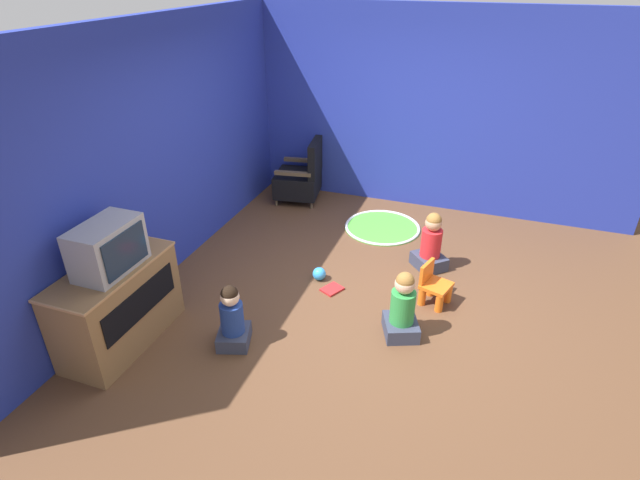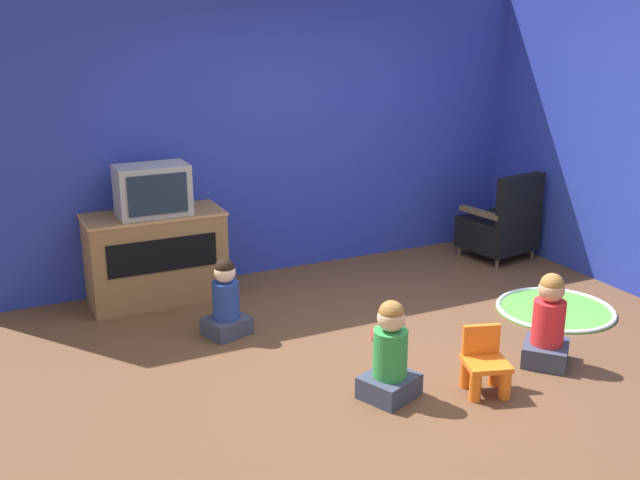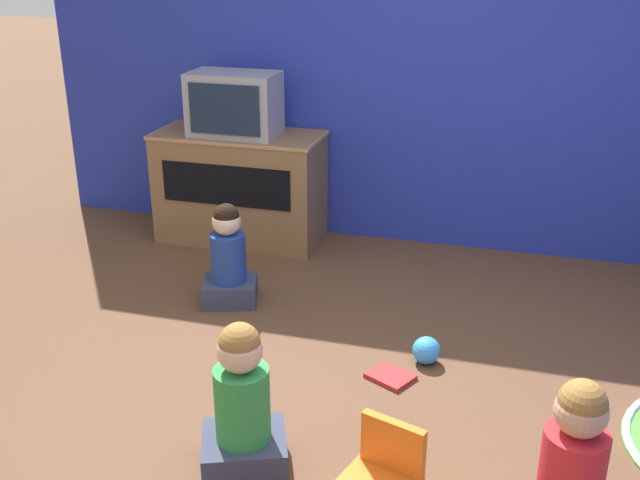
{
  "view_description": "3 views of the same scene",
  "coord_description": "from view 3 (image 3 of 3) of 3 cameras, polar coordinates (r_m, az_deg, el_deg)",
  "views": [
    {
      "loc": [
        -4.24,
        -1.09,
        3.09
      ],
      "look_at": [
        -0.52,
        0.25,
        0.88
      ],
      "focal_mm": 28.0,
      "sensor_mm": 36.0,
      "label": 1
    },
    {
      "loc": [
        -2.85,
        -4.37,
        2.48
      ],
      "look_at": [
        -0.62,
        0.27,
        0.88
      ],
      "focal_mm": 42.0,
      "sensor_mm": 36.0,
      "label": 2
    },
    {
      "loc": [
        0.51,
        -2.93,
        2.09
      ],
      "look_at": [
        -0.43,
        0.35,
        0.69
      ],
      "focal_mm": 42.0,
      "sensor_mm": 36.0,
      "label": 3
    }
  ],
  "objects": [
    {
      "name": "wall_back",
      "position": [
        5.23,
        7.98,
        13.83
      ],
      "size": [
        5.56,
        0.12,
        2.67
      ],
      "color": "#23339E",
      "rests_on": "ground_plane"
    },
    {
      "name": "child_watching_left",
      "position": [
        3.15,
        -5.92,
        -12.61
      ],
      "size": [
        0.44,
        0.41,
        0.68
      ],
      "rotation": [
        0.0,
        0.0,
        0.38
      ],
      "color": "#33384C",
      "rests_on": "ground_plane"
    },
    {
      "name": "toy_ball",
      "position": [
        3.99,
        8.1,
        -8.32
      ],
      "size": [
        0.15,
        0.15,
        0.15
      ],
      "color": "#3399E5",
      "rests_on": "ground_plane"
    },
    {
      "name": "television",
      "position": [
        5.23,
        -6.55,
        10.24
      ],
      "size": [
        0.6,
        0.37,
        0.43
      ],
      "color": "#939399",
      "rests_on": "tv_cabinet"
    },
    {
      "name": "tv_cabinet",
      "position": [
        5.43,
        -6.09,
        4.16
      ],
      "size": [
        1.19,
        0.54,
        0.79
      ],
      "color": "brown",
      "rests_on": "ground_plane"
    },
    {
      "name": "child_watching_center",
      "position": [
        4.52,
        -6.99,
        -1.54
      ],
      "size": [
        0.39,
        0.37,
        0.63
      ],
      "rotation": [
        0.0,
        0.0,
        0.31
      ],
      "color": "#33384C",
      "rests_on": "ground_plane"
    },
    {
      "name": "ground_plane",
      "position": [
        3.64,
        5.15,
        -12.85
      ],
      "size": [
        30.0,
        30.0,
        0.0
      ],
      "primitive_type": "plane",
      "color": "brown"
    },
    {
      "name": "book",
      "position": [
        3.87,
        5.38,
        -10.3
      ],
      "size": [
        0.27,
        0.25,
        0.02
      ],
      "rotation": [
        0.0,
        0.0,
        2.67
      ],
      "color": "#B22323",
      "rests_on": "ground_plane"
    },
    {
      "name": "child_watching_right",
      "position": [
        2.94,
        18.58,
        -16.64
      ],
      "size": [
        0.47,
        0.46,
        0.69
      ],
      "rotation": [
        0.0,
        0.0,
        0.75
      ],
      "color": "#33384C",
      "rests_on": "ground_plane"
    }
  ]
}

